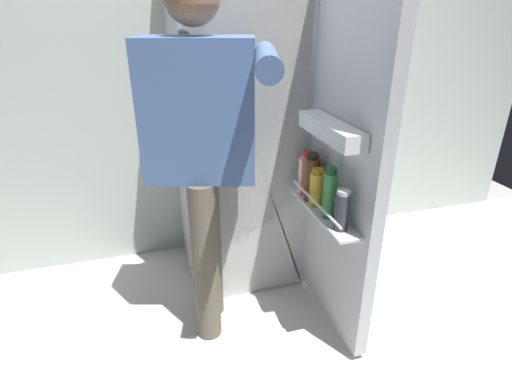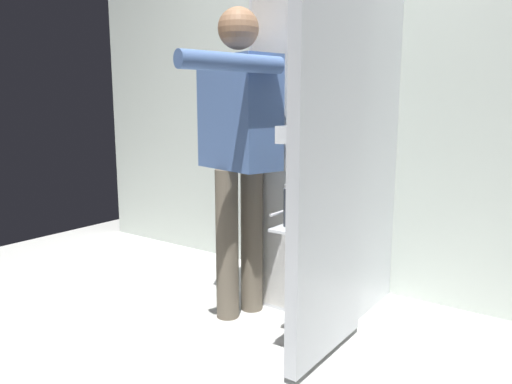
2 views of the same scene
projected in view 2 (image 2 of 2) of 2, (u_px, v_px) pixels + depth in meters
ground_plane at (269, 332)px, 2.42m from camera, size 5.20×5.20×0.00m
kitchen_wall at (354, 67)px, 2.90m from camera, size 4.40×0.10×2.69m
refrigerator at (325, 147)px, 2.63m from camera, size 0.67×1.19×1.79m
person at (240, 137)px, 2.47m from camera, size 0.55×0.81×1.60m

